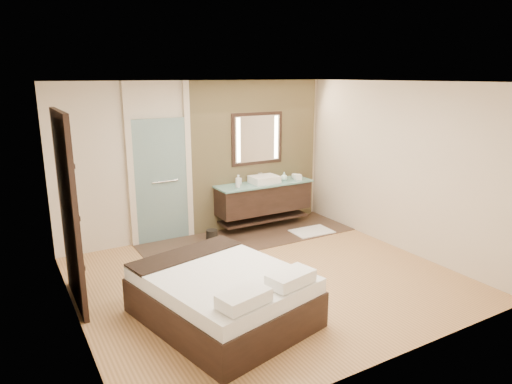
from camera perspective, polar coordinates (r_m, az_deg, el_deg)
floor at (r=6.56m, az=1.34°, el=-10.69°), size 5.00×5.00×0.00m
tile_strip at (r=8.12m, az=-0.93°, el=-5.60°), size 3.80×1.30×0.01m
stone_wall at (r=8.53m, az=-0.02°, el=4.73°), size 2.60×0.08×2.70m
vanity at (r=8.45m, az=0.97°, el=-0.71°), size 1.85×0.55×0.88m
mirror_unit at (r=8.44m, az=0.16°, el=6.69°), size 1.06×0.04×0.96m
frosted_door at (r=7.82m, az=-11.83°, el=1.99°), size 1.10×0.12×2.70m
shoji_partition at (r=5.92m, az=-22.34°, el=-2.12°), size 0.06×1.20×2.40m
bed at (r=5.45m, az=-4.20°, el=-12.69°), size 1.92×2.21×0.74m
bath_mat at (r=8.40m, az=6.99°, el=-4.91°), size 0.74×0.53×0.02m
waste_bin at (r=7.81m, az=-5.54°, el=-5.59°), size 0.25×0.25×0.24m
tissue_box at (r=8.64m, az=5.27°, el=1.86°), size 0.15×0.15×0.10m
soap_bottle_a at (r=7.99m, az=-2.29°, el=1.33°), size 0.10×0.10×0.23m
soap_bottle_b at (r=8.24m, az=-2.19°, el=1.56°), size 0.10×0.10×0.18m
soap_bottle_c at (r=8.55m, az=3.53°, el=1.97°), size 0.16×0.16×0.16m
cup at (r=8.74m, az=4.86°, el=1.99°), size 0.15×0.15×0.09m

